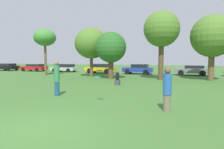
# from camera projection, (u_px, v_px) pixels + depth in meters

# --- Properties ---
(ground_plane) EXTENTS (120.00, 120.00, 0.00)m
(ground_plane) POSITION_uv_depth(u_px,v_px,m) (34.00, 129.00, 5.85)
(ground_plane) COLOR #3D6B2D
(person_thrower) EXTENTS (0.31, 0.31, 1.93)m
(person_thrower) POSITION_uv_depth(u_px,v_px,m) (57.00, 78.00, 11.03)
(person_thrower) COLOR navy
(person_thrower) RESTS_ON ground
(person_catcher) EXTENTS (0.34, 0.34, 1.74)m
(person_catcher) POSITION_uv_depth(u_px,v_px,m) (167.00, 89.00, 7.74)
(person_catcher) COLOR #726651
(person_catcher) RESTS_ON ground
(frisbee) EXTENTS (0.29, 0.28, 0.09)m
(frisbee) POSITION_uv_depth(u_px,v_px,m) (98.00, 77.00, 9.18)
(frisbee) COLOR #19B2D8
(bystander_sitting) EXTENTS (0.39, 0.33, 1.15)m
(bystander_sitting) POSITION_uv_depth(u_px,v_px,m) (117.00, 79.00, 15.62)
(bystander_sitting) COLOR #3F3F47
(bystander_sitting) RESTS_ON ground
(tree_0) EXTENTS (2.72, 2.72, 5.75)m
(tree_0) POSITION_uv_depth(u_px,v_px,m) (45.00, 38.00, 24.54)
(tree_0) COLOR brown
(tree_0) RESTS_ON ground
(tree_1) EXTENTS (3.78, 3.78, 5.55)m
(tree_1) POSITION_uv_depth(u_px,v_px,m) (91.00, 44.00, 22.69)
(tree_1) COLOR brown
(tree_1) RESTS_ON ground
(tree_2) EXTENTS (3.13, 3.13, 4.80)m
(tree_2) POSITION_uv_depth(u_px,v_px,m) (111.00, 48.00, 20.16)
(tree_2) COLOR brown
(tree_2) RESTS_ON ground
(tree_3) EXTENTS (3.45, 3.45, 6.65)m
(tree_3) POSITION_uv_depth(u_px,v_px,m) (162.00, 30.00, 19.06)
(tree_3) COLOR brown
(tree_3) RESTS_ON ground
(tree_4) EXTENTS (3.94, 3.94, 6.14)m
(tree_4) POSITION_uv_depth(u_px,v_px,m) (212.00, 36.00, 18.45)
(tree_4) COLOR brown
(tree_4) RESTS_ON ground
(parked_car_black) EXTENTS (4.21, 2.15, 1.24)m
(parked_car_black) POSITION_uv_depth(u_px,v_px,m) (7.00, 67.00, 34.66)
(parked_car_black) COLOR black
(parked_car_black) RESTS_ON ground
(parked_car_red) EXTENTS (4.43, 2.00, 1.17)m
(parked_car_red) POSITION_uv_depth(u_px,v_px,m) (34.00, 67.00, 33.06)
(parked_car_red) COLOR red
(parked_car_red) RESTS_ON ground
(parked_car_silver) EXTENTS (4.11, 2.09, 1.23)m
(parked_car_silver) POSITION_uv_depth(u_px,v_px,m) (65.00, 68.00, 31.27)
(parked_car_silver) COLOR #B2B2B7
(parked_car_silver) RESTS_ON ground
(parked_car_yellow) EXTENTS (4.27, 2.08, 1.33)m
(parked_car_yellow) POSITION_uv_depth(u_px,v_px,m) (101.00, 68.00, 28.58)
(parked_car_yellow) COLOR gold
(parked_car_yellow) RESTS_ON ground
(parked_car_blue) EXTENTS (3.97, 2.12, 1.34)m
(parked_car_blue) POSITION_uv_depth(u_px,v_px,m) (138.00, 69.00, 26.71)
(parked_car_blue) COLOR #1E389E
(parked_car_blue) RESTS_ON ground
(parked_car_grey) EXTENTS (4.00, 1.96, 1.24)m
(parked_car_grey) POSITION_uv_depth(u_px,v_px,m) (192.00, 70.00, 24.52)
(parked_car_grey) COLOR slate
(parked_car_grey) RESTS_ON ground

